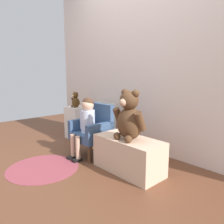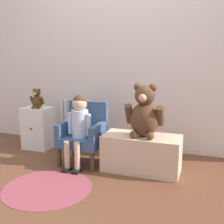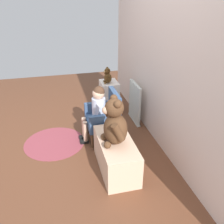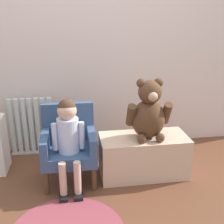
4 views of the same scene
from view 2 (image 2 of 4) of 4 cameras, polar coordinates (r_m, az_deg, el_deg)
The scene contains 10 objects.
ground_plane at distance 2.54m, azimuth -6.22°, elevation -14.83°, with size 6.00×6.00×0.00m, color brown.
back_wall at distance 3.39m, azimuth 2.34°, elevation 12.76°, with size 3.80×0.05×2.40m, color beige.
radiator at distance 3.59m, azimuth -7.48°, elevation -2.07°, with size 0.43×0.05×0.58m.
small_dresser at distance 3.54m, azimuth -14.83°, elevation -3.17°, with size 0.33×0.28×0.51m.
child_armchair at distance 2.98m, azimuth -5.75°, elevation -4.14°, with size 0.43×0.39×0.64m.
child_figure at distance 2.85m, azimuth -6.74°, elevation -1.68°, with size 0.25×0.35×0.73m.
low_bench at distance 2.79m, azimuth 6.02°, elevation -8.33°, with size 0.75×0.35×0.36m, color beige.
large_teddy_bear at distance 2.66m, azimuth 6.62°, elevation -0.33°, with size 0.37×0.26×0.51m.
small_teddy_bear at distance 3.42m, azimuth -14.98°, elevation 2.44°, with size 0.17×0.12×0.24m.
floor_rug at distance 2.56m, azimuth -12.97°, elevation -14.75°, with size 0.77×0.77×0.01m, color #8D3B45.
Camera 2 is at (1.01, -2.04, 1.12)m, focal length 45.00 mm.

